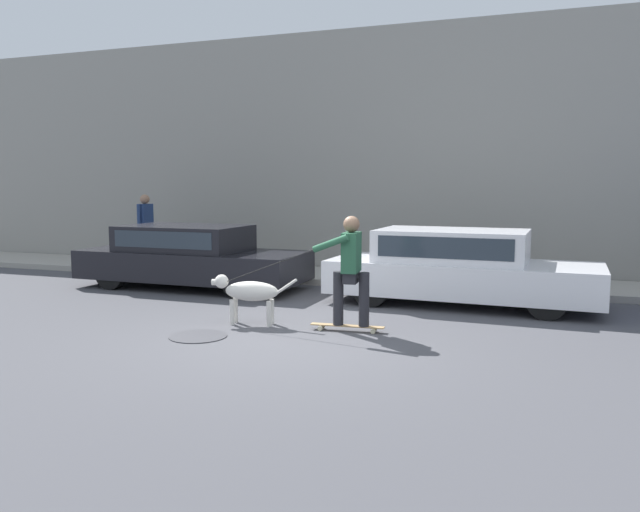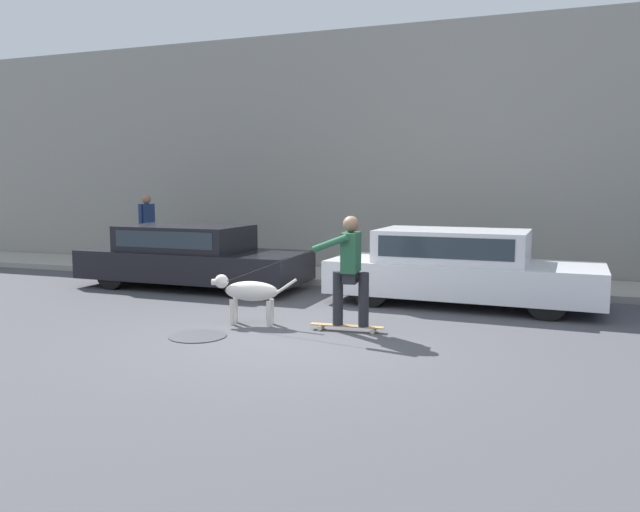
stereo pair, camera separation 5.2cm
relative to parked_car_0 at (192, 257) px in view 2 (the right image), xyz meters
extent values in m
plane|color=#47474C|center=(3.62, -3.18, -0.62)|extent=(36.00, 36.00, 0.00)
cube|color=gray|center=(3.62, 3.19, 2.17)|extent=(32.00, 0.30, 5.57)
cube|color=#A39E93|center=(3.62, 2.04, -0.55)|extent=(30.00, 1.96, 0.13)
cylinder|color=black|center=(1.48, 0.73, -0.30)|extent=(0.63, 0.21, 0.63)
cylinder|color=black|center=(1.46, -0.76, -0.30)|extent=(0.63, 0.21, 0.63)
cylinder|color=black|center=(-1.36, 0.76, -0.30)|extent=(0.63, 0.21, 0.63)
cylinder|color=black|center=(-1.38, -0.73, -0.30)|extent=(0.63, 0.21, 0.63)
cube|color=black|center=(0.05, 0.00, -0.14)|extent=(4.60, 1.78, 0.56)
cube|color=black|center=(-0.13, 0.00, 0.39)|extent=(2.47, 1.58, 0.50)
cube|color=#28333D|center=(-0.14, -0.78, 0.41)|extent=(2.16, 0.04, 0.32)
cylinder|color=black|center=(6.80, 0.67, -0.30)|extent=(0.63, 0.22, 0.63)
cylinder|color=black|center=(6.75, -0.78, -0.30)|extent=(0.63, 0.22, 0.63)
cylinder|color=black|center=(3.98, 0.78, -0.30)|extent=(0.63, 0.22, 0.63)
cylinder|color=black|center=(3.93, -0.67, -0.30)|extent=(0.63, 0.22, 0.63)
cube|color=silver|center=(5.36, 0.00, -0.14)|extent=(4.61, 1.86, 0.57)
cube|color=silver|center=(5.18, 0.01, 0.41)|extent=(2.55, 1.61, 0.54)
cube|color=#28333D|center=(5.15, -0.76, 0.44)|extent=(2.19, 0.09, 0.35)
cylinder|color=beige|center=(2.36, -2.72, -0.43)|extent=(0.07, 0.07, 0.38)
cylinder|color=beige|center=(2.34, -2.57, -0.43)|extent=(0.07, 0.07, 0.38)
cylinder|color=beige|center=(2.92, -2.64, -0.43)|extent=(0.07, 0.07, 0.38)
cylinder|color=beige|center=(2.90, -2.48, -0.43)|extent=(0.07, 0.07, 0.38)
ellipsoid|color=beige|center=(2.63, -2.60, -0.11)|extent=(0.84, 0.41, 0.29)
sphere|color=beige|center=(2.17, -2.67, 0.02)|extent=(0.21, 0.21, 0.21)
cylinder|color=beige|center=(2.08, -2.69, 0.00)|extent=(0.13, 0.11, 0.09)
cylinder|color=beige|center=(3.16, -2.52, -0.03)|extent=(0.32, 0.09, 0.24)
cylinder|color=beige|center=(3.72, -2.64, -0.58)|extent=(0.07, 0.04, 0.07)
cylinder|color=beige|center=(3.71, -2.50, -0.58)|extent=(0.07, 0.04, 0.07)
cylinder|color=beige|center=(4.48, -2.57, -0.58)|extent=(0.07, 0.04, 0.07)
cylinder|color=beige|center=(4.46, -2.42, -0.58)|extent=(0.07, 0.04, 0.07)
cube|color=#A88456|center=(4.09, -2.53, -0.54)|extent=(1.06, 0.22, 0.02)
cylinder|color=#232328|center=(3.96, -2.55, -0.15)|extent=(0.15, 0.15, 0.76)
cylinder|color=#232328|center=(4.33, -2.51, -0.15)|extent=(0.15, 0.15, 0.76)
cube|color=#232328|center=(4.14, -2.53, 0.16)|extent=(0.21, 0.35, 0.15)
cube|color=#235138|center=(4.14, -2.53, 0.51)|extent=(0.25, 0.44, 0.56)
sphere|color=brown|center=(4.14, -2.53, 0.90)|extent=(0.23, 0.23, 0.23)
cylinder|color=#235138|center=(4.12, -2.27, 0.48)|extent=(0.09, 0.09, 0.53)
cylinder|color=#235138|center=(3.92, -2.77, 0.65)|extent=(0.53, 0.12, 0.27)
cylinder|color=black|center=(2.92, -2.72, 0.27)|extent=(1.51, 0.10, 0.58)
cylinder|color=#3D4760|center=(-2.20, 1.70, -0.06)|extent=(0.13, 0.13, 0.86)
cylinder|color=#3D4760|center=(-2.21, 1.55, -0.06)|extent=(0.13, 0.13, 0.86)
cube|color=navy|center=(-2.20, 1.62, 0.69)|extent=(0.21, 0.38, 0.63)
cylinder|color=navy|center=(-2.19, 1.85, 0.70)|extent=(0.08, 0.08, 0.60)
cylinder|color=navy|center=(-2.22, 1.40, 0.70)|extent=(0.08, 0.08, 0.60)
sphere|color=#997056|center=(-2.20, 1.62, 1.11)|extent=(0.22, 0.22, 0.22)
cube|color=#1E569E|center=(-2.19, 1.85, 0.27)|extent=(0.12, 0.29, 0.28)
cylinder|color=#38383D|center=(2.27, -3.54, -0.61)|extent=(0.79, 0.79, 0.01)
camera|label=1|loc=(6.67, -10.81, 1.45)|focal=35.00mm
camera|label=2|loc=(6.71, -10.79, 1.45)|focal=35.00mm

